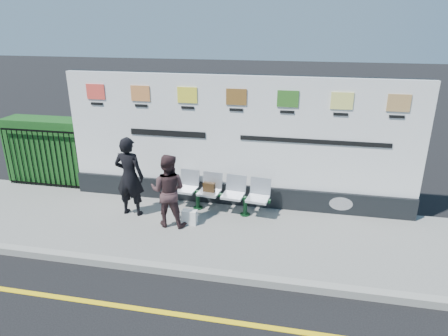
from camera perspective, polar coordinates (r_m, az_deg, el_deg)
name	(u,v)px	position (r m, az deg, el deg)	size (l,w,h in m)	color
ground	(161,312)	(6.62, -9.02, -19.68)	(80.00, 80.00, 0.00)	black
pavement	(201,230)	(8.54, -3.24, -8.84)	(14.00, 3.00, 0.12)	slate
kerb	(180,271)	(7.32, -6.29, -14.39)	(14.00, 0.18, 0.14)	gray
yellow_line	(161,312)	(6.62, -9.02, -19.65)	(14.00, 0.10, 0.01)	yellow
billboard	(236,151)	(9.11, 1.77, 2.45)	(8.00, 0.30, 3.00)	black
hedge	(51,150)	(11.58, -23.44, 2.37)	(2.35, 0.70, 1.70)	#164716
railing	(41,158)	(11.26, -24.64, 1.27)	(2.05, 0.06, 1.54)	black
bench	(221,202)	(9.07, -0.42, -4.91)	(2.16, 0.56, 0.46)	silver
woman_left	(129,177)	(8.95, -13.36, -1.19)	(0.65, 0.43, 1.79)	black
woman_right	(168,190)	(8.37, -7.98, -3.20)	(0.76, 0.60, 1.57)	#3A2527
handbag_brown	(209,187)	(9.01, -2.14, -2.75)	(0.27, 0.11, 0.21)	black
carrier_bag_white	(190,217)	(8.61, -4.93, -7.00)	(0.31, 0.19, 0.31)	silver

